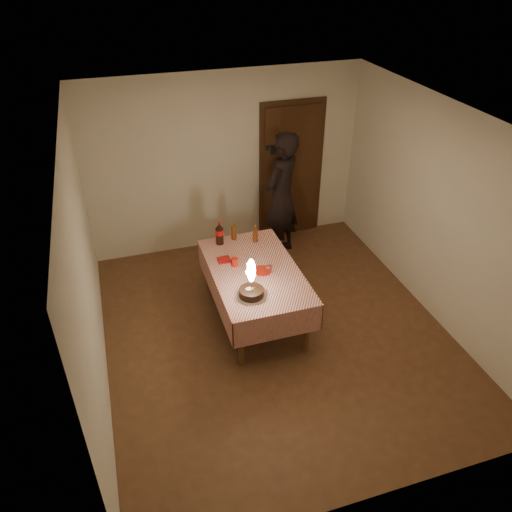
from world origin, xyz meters
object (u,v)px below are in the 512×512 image
object	(u,v)px
birthday_cake	(251,287)
red_cup	(235,262)
dining_table	(255,276)
red_plate	(262,271)
photographer	(281,196)
amber_bottle_left	(234,231)
clear_cup	(269,269)
amber_bottle_right	(255,233)
cola_bottle	(219,233)

from	to	relation	value
birthday_cake	red_cup	xyz separation A→B (m)	(-0.02, 0.63, -0.07)
dining_table	red_plate	bearing A→B (deg)	-33.37
red_plate	photographer	xyz separation A→B (m)	(0.73, 1.38, 0.22)
amber_bottle_left	red_plate	bearing A→B (deg)	-80.82
clear_cup	amber_bottle_right	distance (m)	0.72
cola_bottle	photographer	distance (m)	1.23
clear_cup	amber_bottle_right	world-z (taller)	amber_bottle_right
clear_cup	dining_table	bearing A→B (deg)	145.98
dining_table	amber_bottle_right	bearing A→B (deg)	71.92
red_cup	amber_bottle_left	xyz separation A→B (m)	(0.15, 0.59, 0.07)
amber_bottle_left	amber_bottle_right	bearing A→B (deg)	-28.98
dining_table	cola_bottle	xyz separation A→B (m)	(-0.25, 0.70, 0.25)
red_plate	amber_bottle_left	xyz separation A→B (m)	(-0.13, 0.80, 0.11)
red_cup	cola_bottle	xyz separation A→B (m)	(-0.05, 0.54, 0.10)
red_cup	photographer	size ratio (longest dim) A/B	0.05
dining_table	amber_bottle_left	distance (m)	0.78
cola_bottle	amber_bottle_right	xyz separation A→B (m)	(0.45, -0.09, -0.03)
red_plate	cola_bottle	bearing A→B (deg)	113.73
photographer	amber_bottle_left	bearing A→B (deg)	-146.16
birthday_cake	red_plate	bearing A→B (deg)	57.65
dining_table	birthday_cake	bearing A→B (deg)	-111.49
dining_table	birthday_cake	size ratio (longest dim) A/B	3.56
amber_bottle_right	photographer	xyz separation A→B (m)	(0.61, 0.71, 0.10)
amber_bottle_left	amber_bottle_right	xyz separation A→B (m)	(0.25, -0.14, 0.00)
cola_bottle	amber_bottle_left	bearing A→B (deg)	14.66
clear_cup	amber_bottle_left	distance (m)	0.88
amber_bottle_right	red_plate	bearing A→B (deg)	-100.28
birthday_cake	amber_bottle_left	bearing A→B (deg)	83.72
red_plate	amber_bottle_right	xyz separation A→B (m)	(0.12, 0.67, 0.11)
red_cup	cola_bottle	world-z (taller)	cola_bottle
dining_table	amber_bottle_right	distance (m)	0.68
red_plate	cola_bottle	xyz separation A→B (m)	(-0.33, 0.75, 0.15)
dining_table	cola_bottle	size ratio (longest dim) A/B	5.42
red_cup	birthday_cake	bearing A→B (deg)	-88.53
amber_bottle_left	amber_bottle_right	distance (m)	0.29
birthday_cake	amber_bottle_right	distance (m)	1.15
clear_cup	red_plate	bearing A→B (deg)	145.20
red_plate	red_cup	xyz separation A→B (m)	(-0.28, 0.21, 0.05)
birthday_cake	red_plate	xyz separation A→B (m)	(0.26, 0.42, -0.12)
clear_cup	photographer	world-z (taller)	photographer
red_plate	amber_bottle_left	bearing A→B (deg)	99.18
clear_cup	amber_bottle_right	size ratio (longest dim) A/B	0.35
red_plate	clear_cup	size ratio (longest dim) A/B	2.44
red_plate	birthday_cake	bearing A→B (deg)	-122.35
red_plate	amber_bottle_left	distance (m)	0.82
dining_table	cola_bottle	bearing A→B (deg)	109.74
birthday_cake	red_cup	distance (m)	0.63
clear_cup	photographer	xyz separation A→B (m)	(0.66, 1.42, 0.17)
cola_bottle	birthday_cake	bearing A→B (deg)	-86.76
red_plate	clear_cup	world-z (taller)	clear_cup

